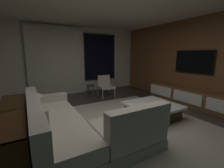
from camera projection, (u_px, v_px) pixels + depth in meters
name	position (u px, v px, depth m)	size (l,w,h in m)	color
floor	(118.00, 127.00, 3.35)	(9.20, 9.20, 0.00)	#332B26
back_wall_with_window	(69.00, 60.00, 6.14)	(6.60, 0.30, 2.70)	beige
media_wall	(203.00, 62.00, 4.59)	(0.12, 7.80, 2.70)	brown
area_rug	(133.00, 125.00, 3.43)	(3.20, 3.80, 0.01)	#ADA391
sectional_couch	(74.00, 127.00, 2.73)	(1.98, 2.50, 0.82)	#A49C8C
coffee_table	(152.00, 111.00, 3.81)	(1.16, 1.16, 0.36)	#37220F
book_stack_on_coffee_table	(153.00, 105.00, 3.54)	(0.29, 0.21, 0.11)	beige
accent_chair_near_window	(105.00, 85.00, 5.84)	(0.59, 0.61, 0.78)	#B2ADA0
side_stool	(90.00, 87.00, 5.65)	(0.32, 0.32, 0.46)	#333338
media_console	(192.00, 98.00, 4.70)	(0.46, 3.10, 0.52)	brown
mounted_tv	(193.00, 62.00, 4.75)	(0.05, 1.24, 0.72)	black
console_table_behind_couch	(13.00, 130.00, 2.36)	(0.40, 2.10, 0.74)	#37220F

